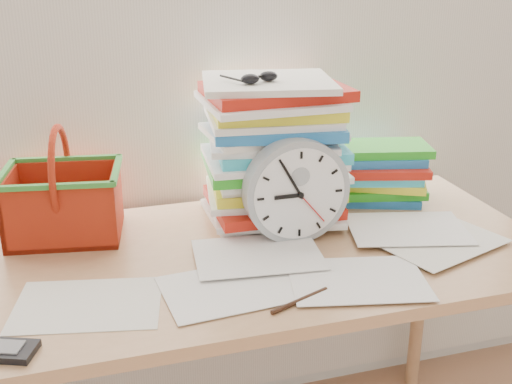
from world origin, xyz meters
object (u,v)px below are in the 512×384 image
object	(u,v)px
paper_stack	(274,150)
book_stack	(382,172)
clock	(296,191)
basket	(62,183)
desk	(260,277)

from	to	relation	value
paper_stack	book_stack	xyz separation A→B (m)	(0.34, 0.03, -0.11)
clock	basket	size ratio (longest dim) A/B	0.93
basket	book_stack	bearing A→B (deg)	9.50
desk	book_stack	size ratio (longest dim) A/B	5.20
desk	book_stack	xyz separation A→B (m)	(0.43, 0.22, 0.16)
book_stack	basket	distance (m)	0.88
book_stack	clock	bearing A→B (deg)	-150.12
desk	paper_stack	size ratio (longest dim) A/B	3.76
desk	basket	size ratio (longest dim) A/B	5.03
paper_stack	clock	world-z (taller)	paper_stack
clock	desk	bearing A→B (deg)	-163.95
desk	paper_stack	xyz separation A→B (m)	(0.09, 0.19, 0.26)
clock	book_stack	world-z (taller)	clock
paper_stack	book_stack	world-z (taller)	paper_stack
clock	basket	xyz separation A→B (m)	(-0.54, 0.19, 0.01)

